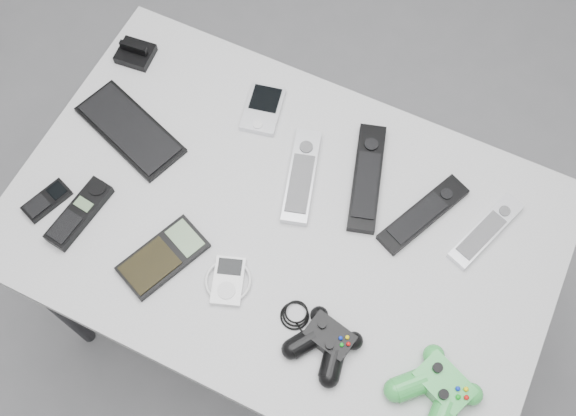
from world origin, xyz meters
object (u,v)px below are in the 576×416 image
at_px(calculator, 163,257).
at_px(mobile_phone, 47,200).
at_px(mp3_player, 228,281).
at_px(remote_silver_a, 301,176).
at_px(cordless_handset, 79,213).
at_px(desk, 283,234).
at_px(pda, 263,109).
at_px(pda_keyboard, 130,129).
at_px(controller_black, 326,342).
at_px(remote_silver_b, 486,231).
at_px(controller_green, 438,389).
at_px(remote_black_b, 423,214).
at_px(remote_black_a, 367,177).

bearing_deg(calculator, mobile_phone, -158.10).
height_order(mobile_phone, mp3_player, same).
height_order(remote_silver_a, cordless_handset, cordless_handset).
distance_m(desk, mobile_phone, 0.49).
bearing_deg(pda, remote_silver_a, -49.81).
relative_size(desk, pda, 9.30).
bearing_deg(mobile_phone, desk, 40.19).
xyz_separation_m(pda_keyboard, controller_black, (0.57, -0.24, 0.01)).
relative_size(calculator, mp3_player, 1.78).
relative_size(remote_silver_b, controller_green, 1.25).
bearing_deg(pda, pda_keyboard, -156.52).
relative_size(mobile_phone, controller_black, 0.47).
relative_size(desk, calculator, 6.37).
height_order(desk, remote_black_b, remote_black_b).
height_order(calculator, mp3_player, same).
relative_size(remote_black_a, calculator, 1.41).
bearing_deg(mp3_player, remote_silver_b, 17.30).
relative_size(desk, pda_keyboard, 4.38).
relative_size(pda, remote_black_a, 0.48).
bearing_deg(remote_black_a, controller_black, -96.23).
distance_m(remote_black_a, mobile_phone, 0.66).
distance_m(cordless_handset, controller_green, 0.78).
height_order(pda_keyboard, remote_silver_b, remote_silver_b).
xyz_separation_m(pda, remote_silver_b, (0.53, -0.06, 0.00)).
bearing_deg(desk, remote_black_b, 28.49).
xyz_separation_m(remote_black_b, cordless_handset, (-0.63, -0.30, 0.00)).
bearing_deg(remote_black_a, calculator, -147.98).
relative_size(remote_black_b, mp3_player, 2.20).
distance_m(mp3_player, controller_black, 0.22).
bearing_deg(calculator, controller_black, 19.72).
bearing_deg(remote_silver_b, remote_black_b, -151.12).
bearing_deg(calculator, cordless_handset, -159.46).
distance_m(pda_keyboard, mobile_phone, 0.23).
relative_size(remote_silver_a, mobile_phone, 2.17).
distance_m(mp3_player, controller_green, 0.44).
height_order(remote_black_b, controller_black, controller_black).
bearing_deg(remote_black_b, mp3_player, -110.09).
bearing_deg(mp3_player, remote_black_a, 44.40).
height_order(mobile_phone, controller_green, controller_green).
relative_size(pda, mobile_phone, 1.20).
bearing_deg(mobile_phone, cordless_handset, 22.63).
bearing_deg(cordless_handset, remote_silver_a, 43.01).
bearing_deg(desk, remote_silver_a, 94.22).
distance_m(pda_keyboard, remote_black_b, 0.65).
relative_size(pda_keyboard, mobile_phone, 2.55).
xyz_separation_m(remote_black_a, cordless_handset, (-0.50, -0.33, 0.00)).
distance_m(pda_keyboard, remote_silver_b, 0.78).
relative_size(remote_black_b, cordless_handset, 1.34).
xyz_separation_m(pda_keyboard, remote_silver_a, (0.38, 0.06, 0.00)).
xyz_separation_m(pda, cordless_handset, (-0.22, -0.39, 0.00)).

